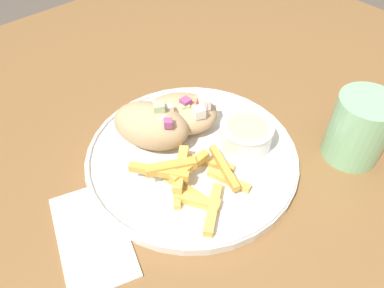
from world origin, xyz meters
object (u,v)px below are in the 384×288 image
Objects in this scene: plate at (192,156)px; sauce_ramekin at (246,133)px; fries_pile at (193,180)px; pita_sandwich_near at (151,125)px; water_glass at (358,131)px; pita_sandwich_far at (182,113)px.

sauce_ramekin is (0.04, 0.07, 0.03)m from plate.
pita_sandwich_near is at bearing 174.04° from fries_pile.
plate is at bearing -127.88° from water_glass.
pita_sandwich_far is at bearing 146.19° from fries_pile.
fries_pile is at bearing -33.52° from pita_sandwich_near.
pita_sandwich_far is 0.95× the size of fries_pile.
sauce_ramekin reaches higher than plate.
water_glass is at bearing 52.12° from plate.
plate is 0.07m from pita_sandwich_far.
pita_sandwich_near is 0.11m from fries_pile.
pita_sandwich_near is 0.06m from pita_sandwich_far.
pita_sandwich_far is at bearing 59.65° from pita_sandwich_near.
pita_sandwich_near is (-0.06, -0.03, 0.04)m from plate.
plate is at bearing -117.08° from sauce_ramekin.
pita_sandwich_far is 0.10m from sauce_ramekin.
fries_pile is (0.10, -0.01, -0.02)m from pita_sandwich_near.
pita_sandwich_far is at bearing 152.16° from plate.
pita_sandwich_far is 0.25m from water_glass.
fries_pile reaches higher than plate.
water_glass is (0.11, 0.11, 0.01)m from sauce_ramekin.
water_glass is (0.20, 0.16, 0.01)m from pita_sandwich_far.
sauce_ramekin is at bearing 62.92° from plate.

